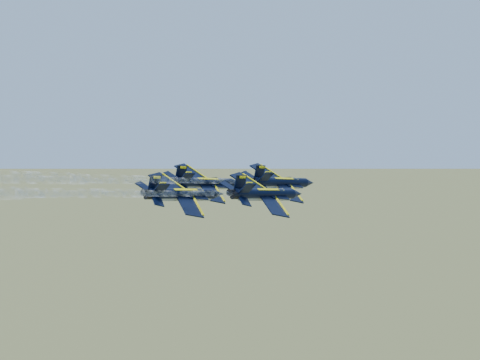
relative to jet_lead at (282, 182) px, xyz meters
The scene contains 4 objects.
jet_lead is the anchor object (origin of this frame).
jet_left 12.52m from the jet_lead, 144.24° to the right, with size 10.67×15.72×5.58m.
jet_right 13.07m from the jet_lead, 69.91° to the right, with size 10.67×15.72×5.58m.
jet_slot 19.96m from the jet_lead, 106.14° to the right, with size 10.67×15.72×5.58m.
Camera 1 is at (61.10, -90.86, 115.36)m, focal length 55.00 mm.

